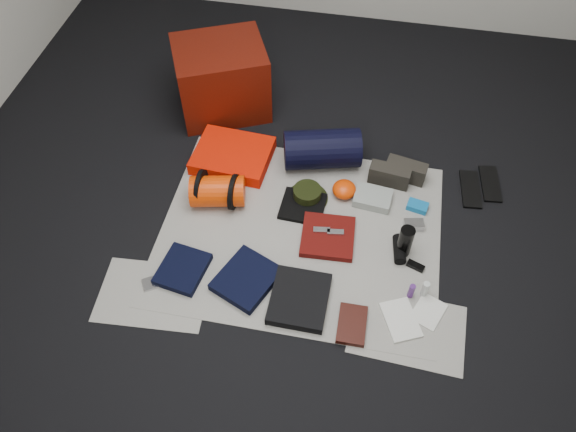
% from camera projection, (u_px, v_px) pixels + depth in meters
% --- Properties ---
extents(floor, '(4.50, 4.50, 0.02)m').
position_uv_depth(floor, '(300.00, 234.00, 3.26)').
color(floor, black).
rests_on(floor, ground).
extents(newspaper_mat, '(1.60, 1.30, 0.01)m').
position_uv_depth(newspaper_mat, '(300.00, 232.00, 3.25)').
color(newspaper_mat, '#B1AFA4').
rests_on(newspaper_mat, floor).
extents(newspaper_sheet_front_left, '(0.61, 0.44, 0.00)m').
position_uv_depth(newspaper_sheet_front_left, '(153.00, 294.00, 3.00)').
color(newspaper_sheet_front_left, '#B1AFA4').
rests_on(newspaper_sheet_front_left, floor).
extents(newspaper_sheet_front_right, '(0.60, 0.43, 0.00)m').
position_uv_depth(newspaper_sheet_front_right, '(408.00, 329.00, 2.88)').
color(newspaper_sheet_front_right, '#B1AFA4').
rests_on(newspaper_sheet_front_right, floor).
extents(red_cabinet, '(0.73, 0.68, 0.48)m').
position_uv_depth(red_cabinet, '(222.00, 79.00, 3.73)').
color(red_cabinet, '#540F06').
rests_on(red_cabinet, floor).
extents(sleeping_pad, '(0.49, 0.41, 0.09)m').
position_uv_depth(sleeping_pad, '(233.00, 156.00, 3.57)').
color(sleeping_pad, red).
rests_on(sleeping_pad, newspaper_mat).
extents(stuff_sack, '(0.35, 0.25, 0.19)m').
position_uv_depth(stuff_sack, '(218.00, 191.00, 3.32)').
color(stuff_sack, '#DC3603').
rests_on(stuff_sack, newspaper_mat).
extents(sack_strap_left, '(0.02, 0.22, 0.22)m').
position_uv_depth(sack_strap_left, '(201.00, 187.00, 3.32)').
color(sack_strap_left, black).
rests_on(sack_strap_left, newspaper_mat).
extents(sack_strap_right, '(0.03, 0.22, 0.22)m').
position_uv_depth(sack_strap_right, '(234.00, 192.00, 3.29)').
color(sack_strap_right, black).
rests_on(sack_strap_right, newspaper_mat).
extents(navy_duffel, '(0.52, 0.35, 0.25)m').
position_uv_depth(navy_duffel, '(322.00, 149.00, 3.49)').
color(navy_duffel, black).
rests_on(navy_duffel, newspaper_mat).
extents(boonie_brim, '(0.26, 0.26, 0.01)m').
position_uv_depth(boonie_brim, '(307.00, 198.00, 3.40)').
color(boonie_brim, black).
rests_on(boonie_brim, newspaper_mat).
extents(boonie_crown, '(0.17, 0.17, 0.07)m').
position_uv_depth(boonie_crown, '(307.00, 194.00, 3.37)').
color(boonie_crown, black).
rests_on(boonie_crown, boonie_brim).
extents(hiking_boot_left, '(0.26, 0.13, 0.12)m').
position_uv_depth(hiking_boot_left, '(390.00, 175.00, 3.44)').
color(hiking_boot_left, '#292620').
rests_on(hiking_boot_left, newspaper_mat).
extents(hiking_boot_right, '(0.26, 0.14, 0.12)m').
position_uv_depth(hiking_boot_right, '(406.00, 170.00, 3.46)').
color(hiking_boot_right, '#292620').
rests_on(hiking_boot_right, newspaper_mat).
extents(flip_flop_left, '(0.14, 0.31, 0.02)m').
position_uv_depth(flip_flop_left, '(470.00, 189.00, 3.45)').
color(flip_flop_left, black).
rests_on(flip_flop_left, floor).
extents(flip_flop_right, '(0.14, 0.30, 0.02)m').
position_uv_depth(flip_flop_right, '(490.00, 184.00, 3.47)').
color(flip_flop_right, black).
rests_on(flip_flop_right, floor).
extents(trousers_navy_a, '(0.28, 0.31, 0.04)m').
position_uv_depth(trousers_navy_a, '(183.00, 269.00, 3.07)').
color(trousers_navy_a, black).
rests_on(trousers_navy_a, newspaper_mat).
extents(trousers_navy_b, '(0.38, 0.40, 0.05)m').
position_uv_depth(trousers_navy_b, '(247.00, 279.00, 3.03)').
color(trousers_navy_b, black).
rests_on(trousers_navy_b, newspaper_mat).
extents(trousers_charcoal, '(0.30, 0.34, 0.05)m').
position_uv_depth(trousers_charcoal, '(299.00, 299.00, 2.95)').
color(trousers_charcoal, black).
rests_on(trousers_charcoal, newspaper_mat).
extents(black_tshirt, '(0.27, 0.25, 0.03)m').
position_uv_depth(black_tshirt, '(303.00, 206.00, 3.35)').
color(black_tshirt, black).
rests_on(black_tshirt, newspaper_mat).
extents(red_shirt, '(0.31, 0.31, 0.04)m').
position_uv_depth(red_shirt, '(328.00, 237.00, 3.21)').
color(red_shirt, '#510B08').
rests_on(red_shirt, newspaper_mat).
extents(orange_stuff_sack, '(0.19, 0.19, 0.09)m').
position_uv_depth(orange_stuff_sack, '(344.00, 189.00, 3.39)').
color(orange_stuff_sack, '#DC3603').
rests_on(orange_stuff_sack, newspaper_mat).
extents(first_aid_pouch, '(0.23, 0.19, 0.05)m').
position_uv_depth(first_aid_pouch, '(373.00, 198.00, 3.37)').
color(first_aid_pouch, gray).
rests_on(first_aid_pouch, newspaper_mat).
extents(water_bottle, '(0.11, 0.11, 0.20)m').
position_uv_depth(water_bottle, '(405.00, 241.00, 3.08)').
color(water_bottle, black).
rests_on(water_bottle, newspaper_mat).
extents(speaker, '(0.09, 0.18, 0.07)m').
position_uv_depth(speaker, '(399.00, 249.00, 3.14)').
color(speaker, black).
rests_on(speaker, newspaper_mat).
extents(compact_camera, '(0.12, 0.09, 0.05)m').
position_uv_depth(compact_camera, '(414.00, 225.00, 3.25)').
color(compact_camera, '#B4B4B9').
rests_on(compact_camera, newspaper_mat).
extents(cyan_case, '(0.13, 0.10, 0.04)m').
position_uv_depth(cyan_case, '(417.00, 206.00, 3.34)').
color(cyan_case, '#1066A4').
rests_on(cyan_case, newspaper_mat).
extents(toiletry_purple, '(0.04, 0.04, 0.10)m').
position_uv_depth(toiletry_purple, '(411.00, 291.00, 2.95)').
color(toiletry_purple, '#4A216A').
rests_on(toiletry_purple, newspaper_mat).
extents(toiletry_clear, '(0.05, 0.05, 0.11)m').
position_uv_depth(toiletry_clear, '(425.00, 289.00, 2.95)').
color(toiletry_clear, beige).
rests_on(toiletry_clear, newspaper_mat).
extents(paperback_book, '(0.15, 0.22, 0.03)m').
position_uv_depth(paperback_book, '(352.00, 325.00, 2.87)').
color(paperback_book, black).
rests_on(paperback_book, newspaper_mat).
extents(map_booklet, '(0.24, 0.28, 0.01)m').
position_uv_depth(map_booklet, '(401.00, 320.00, 2.90)').
color(map_booklet, silver).
rests_on(map_booklet, newspaper_mat).
extents(map_printout, '(0.20, 0.23, 0.01)m').
position_uv_depth(map_printout, '(428.00, 311.00, 2.93)').
color(map_printout, silver).
rests_on(map_printout, newspaper_mat).
extents(sunglasses, '(0.10, 0.07, 0.02)m').
position_uv_depth(sunglasses, '(416.00, 266.00, 3.09)').
color(sunglasses, black).
rests_on(sunglasses, newspaper_mat).
extents(key_cluster, '(0.11, 0.11, 0.01)m').
position_uv_depth(key_cluster, '(150.00, 284.00, 3.03)').
color(key_cluster, '#B4B4B9').
rests_on(key_cluster, newspaper_mat).
extents(tape_roll, '(0.05, 0.05, 0.04)m').
position_uv_depth(tape_roll, '(307.00, 200.00, 3.34)').
color(tape_roll, white).
rests_on(tape_roll, black_tshirt).
extents(energy_bar_a, '(0.10, 0.05, 0.01)m').
position_uv_depth(energy_bar_a, '(322.00, 230.00, 3.20)').
color(energy_bar_a, '#B4B4B9').
rests_on(energy_bar_a, red_shirt).
extents(energy_bar_b, '(0.10, 0.05, 0.01)m').
position_uv_depth(energy_bar_b, '(336.00, 232.00, 3.19)').
color(energy_bar_b, '#B4B4B9').
rests_on(energy_bar_b, red_shirt).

